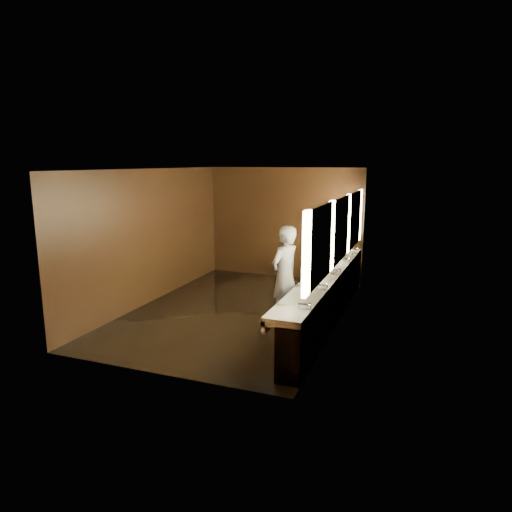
{
  "coord_description": "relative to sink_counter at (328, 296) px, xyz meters",
  "views": [
    {
      "loc": [
        3.42,
        -8.09,
        2.93
      ],
      "look_at": [
        0.36,
        0.0,
        1.14
      ],
      "focal_mm": 32.0,
      "sensor_mm": 36.0,
      "label": 1
    }
  ],
  "objects": [
    {
      "name": "floor",
      "position": [
        -1.79,
        0.0,
        -0.5
      ],
      "size": [
        6.0,
        6.0,
        0.0
      ],
      "primitive_type": "plane",
      "color": "black",
      "rests_on": "ground"
    },
    {
      "name": "wall_right",
      "position": [
        0.21,
        0.0,
        0.9
      ],
      "size": [
        0.02,
        6.0,
        2.8
      ],
      "primitive_type": "cube",
      "color": "black",
      "rests_on": "floor"
    },
    {
      "name": "wall_left",
      "position": [
        -3.79,
        0.0,
        0.9
      ],
      "size": [
        0.02,
        6.0,
        2.8
      ],
      "primitive_type": "cube",
      "color": "black",
      "rests_on": "floor"
    },
    {
      "name": "mirror_band",
      "position": [
        0.19,
        -0.0,
        1.25
      ],
      "size": [
        0.06,
        5.03,
        1.15
      ],
      "color": "#FFF2BC",
      "rests_on": "wall_right"
    },
    {
      "name": "ceiling",
      "position": [
        -1.79,
        0.0,
        2.3
      ],
      "size": [
        4.0,
        6.0,
        0.02
      ],
      "primitive_type": "cube",
      "color": "#2D2D2B",
      "rests_on": "wall_back"
    },
    {
      "name": "wall_back",
      "position": [
        -1.79,
        3.0,
        0.9
      ],
      "size": [
        4.0,
        0.02,
        2.8
      ],
      "primitive_type": "cube",
      "color": "black",
      "rests_on": "floor"
    },
    {
      "name": "trash_bin",
      "position": [
        -0.22,
        -1.78,
        -0.24
      ],
      "size": [
        0.44,
        0.44,
        0.51
      ],
      "primitive_type": "cylinder",
      "rotation": [
        0.0,
        0.0,
        -0.43
      ],
      "color": "black",
      "rests_on": "floor"
    },
    {
      "name": "sink_counter",
      "position": [
        0.0,
        0.0,
        0.0
      ],
      "size": [
        0.55,
        5.4,
        1.01
      ],
      "color": "black",
      "rests_on": "floor"
    },
    {
      "name": "person",
      "position": [
        -0.72,
        -0.42,
        0.42
      ],
      "size": [
        0.65,
        0.78,
        1.83
      ],
      "primitive_type": "imported",
      "rotation": [
        0.0,
        0.0,
        -1.94
      ],
      "color": "#7D98BA",
      "rests_on": "floor"
    },
    {
      "name": "wall_front",
      "position": [
        -1.79,
        -3.0,
        0.9
      ],
      "size": [
        4.0,
        0.02,
        2.8
      ],
      "primitive_type": "cube",
      "color": "black",
      "rests_on": "floor"
    }
  ]
}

